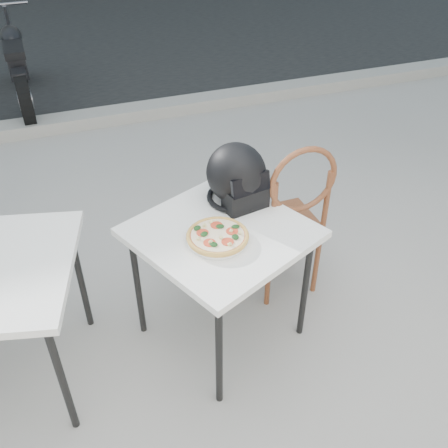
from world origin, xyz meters
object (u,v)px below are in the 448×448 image
object	(u,v)px
plate	(218,239)
helmet	(237,177)
cafe_chair_main	(291,213)
cafe_table_main	(221,240)
pizza	(218,236)
motorcycle	(18,65)

from	to	relation	value
plate	helmet	bearing A→B (deg)	54.05
plate	cafe_chair_main	size ratio (longest dim) A/B	0.33
cafe_table_main	pizza	world-z (taller)	pizza
cafe_table_main	pizza	distance (m)	0.13
cafe_table_main	pizza	size ratio (longest dim) A/B	2.90
pizza	helmet	xyz separation A→B (m)	(0.21, 0.29, 0.11)
pizza	cafe_chair_main	bearing A→B (deg)	26.91
plate	motorcycle	distance (m)	3.93
helmet	cafe_chair_main	size ratio (longest dim) A/B	0.35
helmet	motorcycle	size ratio (longest dim) A/B	0.20
motorcycle	pizza	bearing A→B (deg)	-79.19
pizza	cafe_chair_main	distance (m)	0.62
pizza	cafe_table_main	bearing A→B (deg)	59.70
pizza	cafe_chair_main	world-z (taller)	cafe_chair_main
cafe_chair_main	pizza	bearing A→B (deg)	26.62
cafe_table_main	cafe_chair_main	world-z (taller)	cafe_chair_main
pizza	plate	bearing A→B (deg)	-117.08
plate	helmet	world-z (taller)	helmet
plate	pizza	world-z (taller)	pizza
pizza	motorcycle	size ratio (longest dim) A/B	0.19
plate	cafe_chair_main	xyz separation A→B (m)	(0.53, 0.27, -0.16)
plate	helmet	distance (m)	0.38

